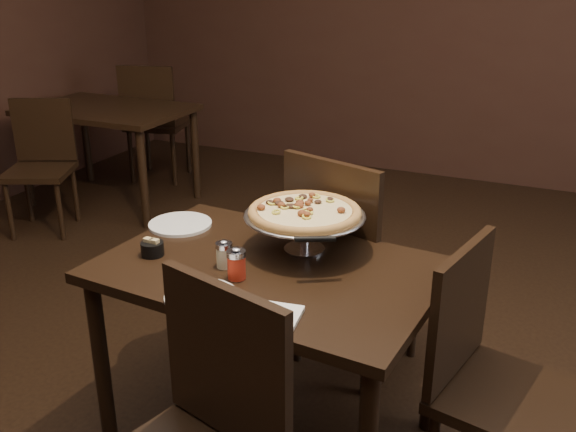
% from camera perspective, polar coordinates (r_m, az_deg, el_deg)
% --- Properties ---
extents(room, '(6.04, 7.04, 2.84)m').
position_cam_1_polar(room, '(1.90, 0.64, 13.84)').
color(room, black).
rests_on(room, ground).
extents(dining_table, '(1.18, 0.84, 0.70)m').
position_cam_1_polar(dining_table, '(2.22, -1.72, -6.58)').
color(dining_table, black).
rests_on(dining_table, ground).
extents(background_table, '(1.14, 0.76, 0.71)m').
position_cam_1_polar(background_table, '(4.79, -15.71, 8.20)').
color(background_table, black).
rests_on(background_table, ground).
extents(pizza_stand, '(0.43, 0.43, 0.18)m').
position_cam_1_polar(pizza_stand, '(2.24, 1.50, 0.32)').
color(pizza_stand, '#B9B8BF').
rests_on(pizza_stand, dining_table).
extents(parmesan_shaker, '(0.06, 0.06, 0.10)m').
position_cam_1_polar(parmesan_shaker, '(2.16, -5.70, -3.40)').
color(parmesan_shaker, beige).
rests_on(parmesan_shaker, dining_table).
extents(pepper_flake_shaker, '(0.06, 0.06, 0.11)m').
position_cam_1_polar(pepper_flake_shaker, '(2.08, -4.60, -4.24)').
color(pepper_flake_shaker, maroon).
rests_on(pepper_flake_shaker, dining_table).
extents(packet_caddy, '(0.08, 0.08, 0.06)m').
position_cam_1_polar(packet_caddy, '(2.29, -11.98, -2.81)').
color(packet_caddy, black).
rests_on(packet_caddy, dining_table).
extents(napkin_stack, '(0.15, 0.15, 0.01)m').
position_cam_1_polar(napkin_stack, '(1.87, -1.06, -8.88)').
color(napkin_stack, white).
rests_on(napkin_stack, dining_table).
extents(plate_left, '(0.25, 0.25, 0.01)m').
position_cam_1_polar(plate_left, '(2.53, -9.56, -0.72)').
color(plate_left, white).
rests_on(plate_left, dining_table).
extents(plate_near, '(0.23, 0.23, 0.01)m').
position_cam_1_polar(plate_near, '(1.99, -7.72, -7.10)').
color(plate_near, white).
rests_on(plate_near, dining_table).
extents(serving_spatula, '(0.17, 0.17, 0.02)m').
position_cam_1_polar(serving_spatula, '(2.03, 2.42, -2.14)').
color(serving_spatula, '#B9B8BF').
rests_on(serving_spatula, pizza_stand).
extents(chair_far, '(0.57, 0.57, 0.97)m').
position_cam_1_polar(chair_far, '(2.66, 5.36, -3.59)').
color(chair_far, black).
rests_on(chair_far, ground).
extents(chair_side, '(0.49, 0.49, 0.88)m').
position_cam_1_polar(chair_side, '(2.12, 17.51, -13.28)').
color(chair_side, black).
rests_on(chair_side, ground).
extents(bg_chair_far, '(0.53, 0.53, 0.94)m').
position_cam_1_polar(bg_chair_far, '(5.24, -11.80, 8.49)').
color(bg_chair_far, black).
rests_on(bg_chair_far, ground).
extents(bg_chair_near, '(0.52, 0.52, 0.85)m').
position_cam_1_polar(bg_chair_near, '(4.48, -21.08, 4.64)').
color(bg_chair_near, black).
rests_on(bg_chair_near, ground).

